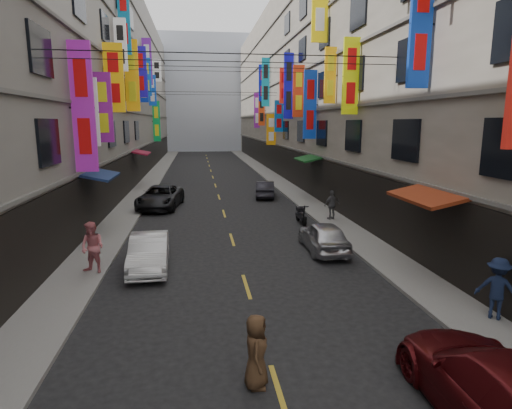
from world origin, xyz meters
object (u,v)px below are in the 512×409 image
object	(u,v)px
pedestrian_rnear	(498,288)
car_right_mid	(324,236)
pedestrian_lfar	(92,248)
pedestrian_rfar	(332,205)
car_right_far	(265,189)
pedestrian_crossing	(256,351)
car_left_mid	(149,252)
car_right_near	(503,393)
scooter_far_right	(301,215)
car_left_far	(160,197)

from	to	relation	value
pedestrian_rnear	car_right_mid	bearing A→B (deg)	-25.94
pedestrian_lfar	pedestrian_rfar	size ratio (longest dim) A/B	1.13
car_right_far	pedestrian_lfar	xyz separation A→B (m)	(-8.83, -15.57, 0.45)
pedestrian_crossing	pedestrian_rnear	bearing A→B (deg)	-65.50
car_right_mid	pedestrian_rfar	world-z (taller)	pedestrian_rfar
pedestrian_crossing	car_left_mid	bearing A→B (deg)	29.27
car_right_near	car_right_mid	bearing A→B (deg)	-87.83
car_right_near	car_right_far	xyz separation A→B (m)	(-0.30, 24.95, -0.15)
car_left_mid	scooter_far_right	bearing A→B (deg)	38.81
pedestrian_rnear	pedestrian_rfar	world-z (taller)	pedestrian_rnear
pedestrian_rfar	car_right_near	bearing A→B (deg)	66.91
car_right_near	pedestrian_rnear	size ratio (longest dim) A/B	3.01
car_left_mid	car_right_mid	xyz separation A→B (m)	(7.25, 1.34, 0.00)
car_left_mid	pedestrian_rnear	world-z (taller)	pedestrian_rnear
scooter_far_right	car_right_far	size ratio (longest dim) A/B	0.48
car_left_far	car_right_far	distance (m)	8.04
car_right_mid	pedestrian_lfar	distance (m)	9.37
car_left_mid	car_right_mid	bearing A→B (deg)	8.15
scooter_far_right	car_left_mid	xyz separation A→B (m)	(-7.53, -6.57, 0.22)
car_right_near	car_right_mid	distance (m)	11.17
car_right_far	pedestrian_crossing	xyz separation A→B (m)	(-3.88, -23.01, 0.19)
pedestrian_lfar	car_right_far	bearing A→B (deg)	86.58
pedestrian_rnear	pedestrian_rfar	distance (m)	12.69
car_right_near	pedestrian_lfar	size ratio (longest dim) A/B	2.80
scooter_far_right	pedestrian_rfar	bearing A→B (deg)	-174.05
car_left_far	pedestrian_rfar	bearing A→B (deg)	-20.12
car_right_far	car_left_far	bearing A→B (deg)	32.14
car_left_far	pedestrian_rnear	xyz separation A→B (m)	(10.60, -17.90, 0.27)
car_right_near	pedestrian_lfar	xyz separation A→B (m)	(-9.14, 9.39, 0.30)
pedestrian_crossing	car_right_mid	bearing A→B (deg)	-16.30
car_left_far	car_right_near	world-z (taller)	car_right_near
car_right_mid	pedestrian_rnear	distance (m)	7.72
scooter_far_right	pedestrian_rfar	size ratio (longest dim) A/B	1.08
car_left_mid	pedestrian_crossing	xyz separation A→B (m)	(3.02, -7.89, 0.14)
pedestrian_rnear	pedestrian_rfar	size ratio (longest dim) A/B	1.05
car_left_mid	car_left_far	distance (m)	12.07
car_right_near	pedestrian_rfar	distance (m)	16.80
car_right_far	car_right_mid	bearing A→B (deg)	101.21
car_left_far	pedestrian_rnear	world-z (taller)	pedestrian_rnear
car_left_far	car_left_mid	bearing A→B (deg)	-79.73
car_right_far	pedestrian_crossing	world-z (taller)	pedestrian_crossing
pedestrian_rfar	pedestrian_crossing	distance (m)	16.02
scooter_far_right	car_right_near	bearing A→B (deg)	87.07
car_right_near	pedestrian_crossing	size ratio (longest dim) A/B	3.28
car_left_far	pedestrian_rnear	size ratio (longest dim) A/B	2.99
car_left_far	pedestrian_rfar	distance (m)	11.21
scooter_far_right	pedestrian_crossing	distance (m)	15.15
scooter_far_right	pedestrian_rfar	xyz separation A→B (m)	(1.84, 0.25, 0.51)
car_right_mid	pedestrian_rnear	world-z (taller)	pedestrian_rnear
car_left_far	car_right_near	bearing A→B (deg)	-62.81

